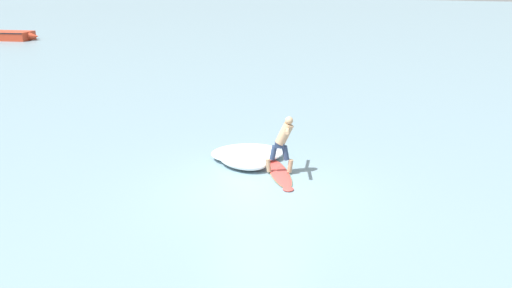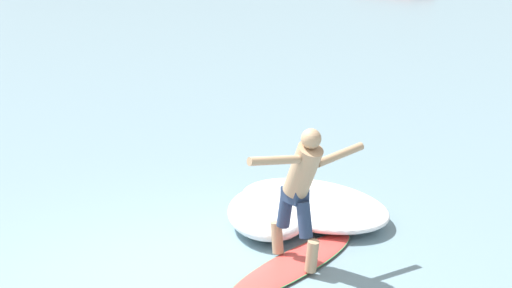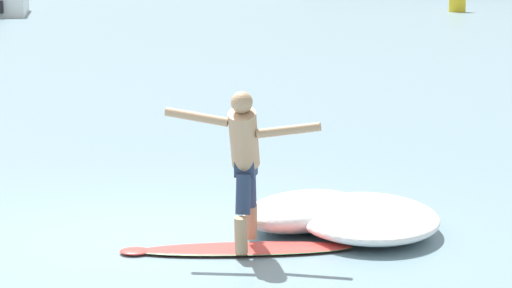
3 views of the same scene
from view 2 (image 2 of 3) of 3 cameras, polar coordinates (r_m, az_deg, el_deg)
ground_plane at (r=7.89m, az=-5.90°, el=-10.75°), size 200.00×200.00×0.00m
surfboard at (r=8.10m, az=2.87°, el=-9.66°), size 2.26×1.59×0.19m
surfer at (r=7.68m, az=3.62°, el=-3.30°), size 1.51×0.86×1.61m
wave_foam_at_tail at (r=9.47m, az=4.57°, el=-4.81°), size 2.34×2.63×0.33m
wave_foam_at_nose at (r=9.08m, az=0.98°, el=-5.49°), size 1.46×1.83×0.40m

